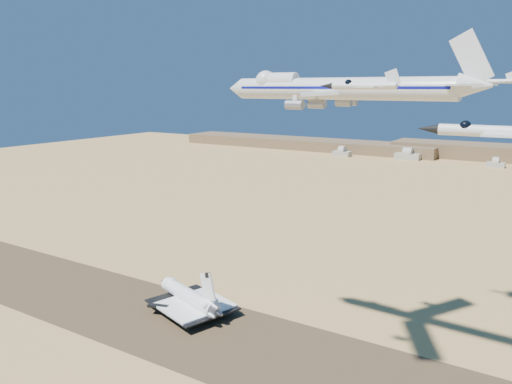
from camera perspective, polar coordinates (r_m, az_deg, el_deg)
The scene contains 12 objects.
ground at distance 188.58m, azimuth -5.68°, elevation -15.79°, with size 1200.00×1200.00×0.00m, color tan.
runway at distance 188.57m, azimuth -5.68°, elevation -15.79°, with size 600.00×50.00×0.06m, color #4E3C27.
hangars at distance 637.85m, azimuth 16.44°, elevation 3.97°, with size 200.50×29.50×30.00m.
shuttle at distance 204.14m, azimuth -7.69°, elevation -11.89°, with size 41.89×33.55×20.41m.
carrier_747 at distance 146.11m, azimuth 8.48°, elevation 11.62°, with size 78.09×60.58×19.48m.
crew_a at distance 199.08m, azimuth -8.17°, elevation -14.02°, with size 0.57×0.37×1.56m, color #F0500E.
crew_b at distance 195.52m, azimuth -7.13°, elevation -14.46°, with size 0.84×0.49×1.74m, color #F0500E.
crew_c at distance 196.87m, azimuth -8.31°, elevation -14.31°, with size 1.00×0.51×1.71m, color #F0500E.
chase_jet_a at distance 92.96m, azimuth 12.04°, elevation 11.82°, with size 14.57×7.95×3.63m.
chase_jet_b at distance 70.48m, azimuth 25.09°, elevation 6.35°, with size 16.48×8.71×4.10m.
chase_jet_e at distance 180.78m, azimuth 21.71°, elevation 11.07°, with size 15.43×8.16×3.84m.
chase_jet_f at distance 195.84m, azimuth 25.29°, elevation 11.39°, with size 15.96×8.45×3.98m.
Camera 1 is at (102.89, -131.63, 87.47)m, focal length 35.00 mm.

